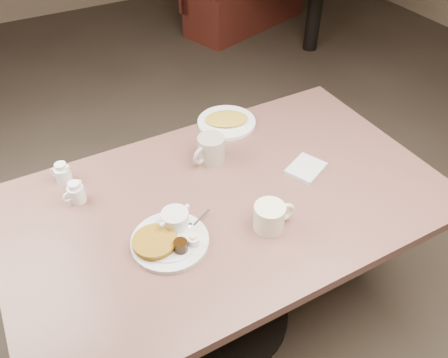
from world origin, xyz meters
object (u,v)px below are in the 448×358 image
main_plate (169,236)px  diner_table (227,230)px  creamer_right (63,173)px  hash_plate (227,121)px  coffee_mug_near (270,216)px  coffee_mug_far (210,149)px  creamer_left (76,193)px

main_plate → diner_table: bearing=18.5°
diner_table → creamer_right: bearing=143.2°
diner_table → creamer_right: (-0.47, 0.35, 0.21)m
main_plate → hash_plate: 0.66m
coffee_mug_near → creamer_right: 0.75m
diner_table → coffee_mug_far: 0.31m
main_plate → coffee_mug_near: coffee_mug_near is taller
creamer_left → coffee_mug_far: bearing=-2.4°
diner_table → coffee_mug_far: (0.05, 0.21, 0.22)m
coffee_mug_far → creamer_left: coffee_mug_far is taller
diner_table → creamer_left: size_ratio=18.20×
coffee_mug_far → creamer_left: 0.50m
diner_table → creamer_left: creamer_left is taller
coffee_mug_near → creamer_left: coffee_mug_near is taller
coffee_mug_far → diner_table: bearing=-102.3°
main_plate → creamer_left: (-0.20, 0.31, 0.01)m
diner_table → hash_plate: 0.48m
coffee_mug_near → coffee_mug_far: 0.39m
creamer_right → hash_plate: bearing=3.2°
diner_table → creamer_right: size_ratio=18.75×
hash_plate → main_plate: bearing=-134.4°
coffee_mug_near → hash_plate: bearing=74.7°
hash_plate → coffee_mug_far: bearing=-133.0°
main_plate → coffee_mug_near: size_ratio=2.19×
coffee_mug_far → hash_plate: coffee_mug_far is taller
creamer_right → hash_plate: (0.68, 0.04, -0.02)m
creamer_left → creamer_right: (-0.02, 0.12, -0.00)m
main_plate → hash_plate: size_ratio=1.00×
creamer_right → hash_plate: 0.69m
main_plate → coffee_mug_far: (0.30, 0.29, 0.03)m
diner_table → main_plate: main_plate is taller
coffee_mug_far → hash_plate: (0.17, 0.18, -0.04)m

